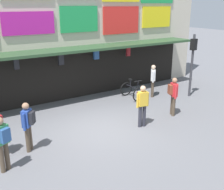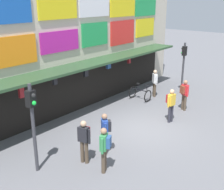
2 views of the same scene
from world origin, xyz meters
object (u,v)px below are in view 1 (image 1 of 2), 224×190
bicycle_parked (132,91)px  pedestrian_in_black (142,103)px  traffic_light_far (192,56)px  pedestrian_in_green (28,123)px  pedestrian_in_purple (153,79)px  pedestrian_in_blue (3,140)px  pedestrian_in_red (173,94)px

bicycle_parked → pedestrian_in_black: bearing=-120.5°
traffic_light_far → pedestrian_in_green: (-8.78, -1.12, -1.16)m
pedestrian_in_green → pedestrian_in_black: (4.30, -0.50, 0.00)m
pedestrian_in_purple → pedestrian_in_blue: same height
pedestrian_in_green → pedestrian_in_black: bearing=-6.6°
traffic_light_far → bicycle_parked: traffic_light_far is taller
pedestrian_in_green → pedestrian_in_black: size_ratio=1.00×
pedestrian_in_green → bicycle_parked: bearing=21.9°
pedestrian_in_red → pedestrian_in_blue: same height
pedestrian_in_red → pedestrian_in_blue: bearing=-176.2°
pedestrian_in_blue → pedestrian_in_red: bearing=3.8°
pedestrian_in_blue → traffic_light_far: bearing=11.1°
bicycle_parked → pedestrian_in_purple: (1.07, -0.32, 0.55)m
traffic_light_far → pedestrian_in_purple: (-1.70, 0.97, -1.19)m
pedestrian_in_blue → pedestrian_in_black: same height
pedestrian_in_black → pedestrian_in_blue: bearing=-176.8°
bicycle_parked → pedestrian_in_blue: pedestrian_in_blue is taller
pedestrian_in_purple → pedestrian_in_green: (-7.08, -2.09, 0.04)m
traffic_light_far → pedestrian_in_blue: size_ratio=1.90×
traffic_light_far → pedestrian_in_blue: traffic_light_far is taller
pedestrian_in_green → traffic_light_far: bearing=7.3°
pedestrian_in_red → pedestrian_in_purple: same height
pedestrian_in_black → traffic_light_far: bearing=19.8°
pedestrian_in_green → pedestrian_in_blue: (-0.96, -0.79, 0.00)m
bicycle_parked → pedestrian_in_red: (0.12, -2.73, 0.59)m
bicycle_parked → pedestrian_in_blue: bearing=-155.3°
bicycle_parked → pedestrian_in_purple: pedestrian_in_purple is taller
pedestrian_in_purple → pedestrian_in_blue: size_ratio=1.00×
pedestrian_in_purple → pedestrian_in_green: size_ratio=1.00×
pedestrian_in_blue → pedestrian_in_green: bearing=39.4°
pedestrian_in_red → pedestrian_in_green: bearing=177.1°
pedestrian_in_purple → pedestrian_in_blue: (-8.04, -2.88, 0.04)m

